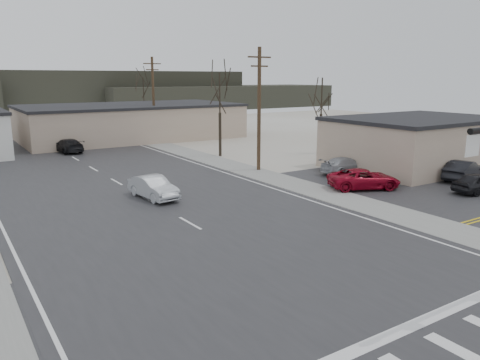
# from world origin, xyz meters

# --- Properties ---
(ground) EXTENTS (140.00, 140.00, 0.00)m
(ground) POSITION_xyz_m (0.00, 0.00, 0.00)
(ground) COLOR silver
(ground) RESTS_ON ground
(main_road) EXTENTS (18.00, 110.00, 0.05)m
(main_road) POSITION_xyz_m (0.00, 15.00, 0.02)
(main_road) COLOR #28282A
(main_road) RESTS_ON ground
(cross_road) EXTENTS (90.00, 10.00, 0.04)m
(cross_road) POSITION_xyz_m (0.00, 0.00, 0.02)
(cross_road) COLOR #28282A
(cross_road) RESTS_ON ground
(parking_lot) EXTENTS (18.00, 20.00, 0.03)m
(parking_lot) POSITION_xyz_m (20.00, 6.00, 0.02)
(parking_lot) COLOR #28282A
(parking_lot) RESTS_ON ground
(sidewalk_right) EXTENTS (3.00, 90.00, 0.06)m
(sidewalk_right) POSITION_xyz_m (10.60, 20.00, 0.03)
(sidewalk_right) COLOR gray
(sidewalk_right) RESTS_ON ground
(building_right_far) EXTENTS (26.30, 14.30, 4.30)m
(building_right_far) POSITION_xyz_m (10.00, 44.00, 2.15)
(building_right_far) COLOR tan
(building_right_far) RESTS_ON ground
(building_lot) EXTENTS (14.30, 10.30, 4.30)m
(building_lot) POSITION_xyz_m (24.00, 12.00, 2.16)
(building_lot) COLOR tan
(building_lot) RESTS_ON ground
(upole_right_a) EXTENTS (2.20, 0.30, 10.00)m
(upole_right_a) POSITION_xyz_m (11.50, 18.00, 5.22)
(upole_right_a) COLOR #493122
(upole_right_a) RESTS_ON ground
(upole_right_b) EXTENTS (2.20, 0.30, 10.00)m
(upole_right_b) POSITION_xyz_m (11.50, 40.00, 5.22)
(upole_right_b) COLOR #493122
(upole_right_b) RESTS_ON ground
(tree_right_mid) EXTENTS (3.74, 3.74, 8.33)m
(tree_right_mid) POSITION_xyz_m (12.50, 26.00, 5.93)
(tree_right_mid) COLOR #2D251B
(tree_right_mid) RESTS_ON ground
(tree_right_far) EXTENTS (3.52, 3.52, 7.84)m
(tree_right_far) POSITION_xyz_m (15.00, 52.00, 5.58)
(tree_right_far) COLOR #2D251B
(tree_right_far) RESTS_ON ground
(tree_lot) EXTENTS (3.52, 3.52, 7.84)m
(tree_lot) POSITION_xyz_m (22.00, 22.00, 5.58)
(tree_lot) COLOR #2D251B
(tree_lot) RESTS_ON ground
(hill_center) EXTENTS (80.00, 18.00, 9.00)m
(hill_center) POSITION_xyz_m (15.00, 96.00, 4.50)
(hill_center) COLOR #333026
(hill_center) RESTS_ON ground
(hill_right) EXTENTS (60.00, 18.00, 5.50)m
(hill_right) POSITION_xyz_m (50.00, 90.00, 2.75)
(hill_right) COLOR #333026
(hill_right) RESTS_ON ground
(sedan_crossing) EXTENTS (2.02, 4.46, 1.42)m
(sedan_crossing) POSITION_xyz_m (0.44, 14.00, 0.76)
(sedan_crossing) COLOR #A2A7AD
(sedan_crossing) RESTS_ON main_road
(car_far_a) EXTENTS (2.67, 5.06, 1.40)m
(car_far_a) POSITION_xyz_m (0.35, 36.42, 0.75)
(car_far_a) COLOR black
(car_far_a) RESTS_ON main_road
(car_far_b) EXTENTS (2.38, 3.88, 1.23)m
(car_far_b) POSITION_xyz_m (-0.52, 62.69, 0.66)
(car_far_b) COLOR black
(car_far_b) RESTS_ON main_road
(car_parked_red) EXTENTS (5.46, 4.13, 1.38)m
(car_parked_red) POSITION_xyz_m (13.79, 8.52, 0.72)
(car_parked_red) COLOR maroon
(car_parked_red) RESTS_ON parking_lot
(car_parked_dark_a) EXTENTS (4.16, 2.09, 1.36)m
(car_parked_dark_a) POSITION_xyz_m (19.39, 3.49, 0.71)
(car_parked_dark_a) COLOR black
(car_parked_dark_a) RESTS_ON parking_lot
(car_parked_dark_b) EXTENTS (4.81, 2.69, 1.50)m
(car_parked_dark_b) POSITION_xyz_m (22.19, 6.45, 0.78)
(car_parked_dark_b) COLOR black
(car_parked_dark_b) RESTS_ON parking_lot
(car_parked_silver) EXTENTS (4.54, 1.93, 1.31)m
(car_parked_silver) POSITION_xyz_m (16.59, 13.00, 0.69)
(car_parked_silver) COLOR #9EA2A9
(car_parked_silver) RESTS_ON parking_lot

